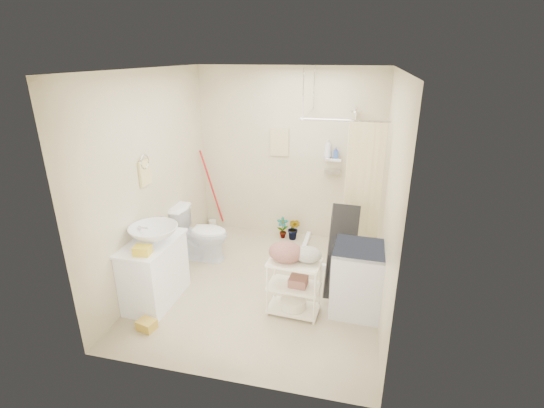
{
  "coord_description": "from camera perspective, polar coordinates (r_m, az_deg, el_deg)",
  "views": [
    {
      "loc": [
        1.08,
        -4.17,
        2.75
      ],
      "look_at": [
        0.04,
        0.25,
        1.01
      ],
      "focal_mm": 26.0,
      "sensor_mm": 36.0,
      "label": 1
    }
  ],
  "objects": [
    {
      "name": "wall_right",
      "position": [
        4.43,
        16.57,
        0.91
      ],
      "size": [
        0.04,
        3.2,
        2.6
      ],
      "primitive_type": "cube",
      "color": "beige",
      "rests_on": "ground"
    },
    {
      "name": "floor_basket",
      "position": [
        4.57,
        -17.71,
        -16.12
      ],
      "size": [
        0.31,
        0.27,
        0.15
      ],
      "primitive_type": "cube",
      "rotation": [
        0.0,
        0.0,
        -0.23
      ],
      "color": "gold",
      "rests_on": "ground"
    },
    {
      "name": "shampoo_bottle_a",
      "position": [
        5.88,
        8.11,
        7.98
      ],
      "size": [
        0.1,
        0.1,
        0.26
      ],
      "primitive_type": "imported",
      "rotation": [
        0.0,
        0.0,
        -0.01
      ],
      "color": "silver",
      "rests_on": "shower"
    },
    {
      "name": "shampoo_bottle_b",
      "position": [
        5.84,
        9.22,
        7.36
      ],
      "size": [
        0.08,
        0.08,
        0.17
      ],
      "primitive_type": "imported",
      "rotation": [
        0.0,
        0.0,
        0.03
      ],
      "color": "#3250A3",
      "rests_on": "shower"
    },
    {
      "name": "toilet",
      "position": [
        5.64,
        -10.25,
        -4.16
      ],
      "size": [
        0.77,
        0.45,
        0.78
      ],
      "primitive_type": "imported",
      "rotation": [
        0.0,
        0.0,
        1.59
      ],
      "color": "white",
      "rests_on": "ground"
    },
    {
      "name": "tp_holder",
      "position": [
        5.28,
        -15.54,
        -2.47
      ],
      "size": [
        0.08,
        0.12,
        0.14
      ],
      "primitive_type": null,
      "color": "silver",
      "rests_on": "wall_left"
    },
    {
      "name": "counter_basket",
      "position": [
        4.39,
        -18.26,
        -6.39
      ],
      "size": [
        0.19,
        0.16,
        0.1
      ],
      "primitive_type": "cube",
      "rotation": [
        0.0,
        0.0,
        0.12
      ],
      "color": "gold",
      "rests_on": "vanity"
    },
    {
      "name": "potted_plant_a",
      "position": [
        6.24,
        1.54,
        -3.47
      ],
      "size": [
        0.21,
        0.16,
        0.35
      ],
      "primitive_type": "imported",
      "rotation": [
        0.0,
        0.0,
        0.25
      ],
      "color": "#955222",
      "rests_on": "ground"
    },
    {
      "name": "mop",
      "position": [
        6.5,
        -8.87,
        2.05
      ],
      "size": [
        0.15,
        0.15,
        1.34
      ],
      "primitive_type": null,
      "rotation": [
        0.0,
        0.0,
        -0.23
      ],
      "color": "red",
      "rests_on": "ground"
    },
    {
      "name": "floor",
      "position": [
        5.11,
        -1.15,
        -11.61
      ],
      "size": [
        3.2,
        3.2,
        0.0
      ],
      "primitive_type": "plane",
      "color": "#B8AB8A",
      "rests_on": "ground"
    },
    {
      "name": "towel_ring",
      "position": [
        4.84,
        -17.98,
        4.58
      ],
      "size": [
        0.04,
        0.22,
        0.34
      ],
      "primitive_type": null,
      "color": "#D8CD7D",
      "rests_on": "wall_left"
    },
    {
      "name": "laundry_rack",
      "position": [
        4.44,
        3.19,
        -11.23
      ],
      "size": [
        0.59,
        0.37,
        0.78
      ],
      "primitive_type": null,
      "rotation": [
        0.0,
        0.0,
        -0.07
      ],
      "color": "white",
      "rests_on": "ground"
    },
    {
      "name": "hanging_towel",
      "position": [
        6.01,
        1.1,
        8.95
      ],
      "size": [
        0.28,
        0.03,
        0.42
      ],
      "primitive_type": "cube",
      "color": "beige",
      "rests_on": "wall_back"
    },
    {
      "name": "ceiling",
      "position": [
        4.31,
        -1.42,
        18.94
      ],
      "size": [
        2.8,
        3.2,
        0.04
      ],
      "primitive_type": "cube",
      "color": "silver",
      "rests_on": "ground"
    },
    {
      "name": "washing_machine",
      "position": [
        4.57,
        12.23,
        -10.55
      ],
      "size": [
        0.56,
        0.58,
        0.79
      ],
      "primitive_type": "cube",
      "rotation": [
        0.0,
        0.0,
        -0.04
      ],
      "color": "silver",
      "rests_on": "ground"
    },
    {
      "name": "vanity",
      "position": [
        4.84,
        -16.62,
        -9.32
      ],
      "size": [
        0.5,
        0.88,
        0.77
      ],
      "primitive_type": "cube",
      "rotation": [
        0.0,
        0.0,
        -0.02
      ],
      "color": "white",
      "rests_on": "ground"
    },
    {
      "name": "wall_back",
      "position": [
        6.05,
        2.53,
        7.06
      ],
      "size": [
        2.8,
        0.04,
        2.6
      ],
      "primitive_type": "cube",
      "color": "beige",
      "rests_on": "ground"
    },
    {
      "name": "ironing_board",
      "position": [
        4.7,
        10.05,
        -6.84
      ],
      "size": [
        0.34,
        0.2,
        1.17
      ],
      "primitive_type": null,
      "rotation": [
        0.0,
        0.0,
        0.32
      ],
      "color": "black",
      "rests_on": "ground"
    },
    {
      "name": "wall_front",
      "position": [
        3.14,
        -8.59,
        -6.82
      ],
      "size": [
        2.8,
        0.04,
        2.6
      ],
      "primitive_type": "cube",
      "color": "beige",
      "rests_on": "ground"
    },
    {
      "name": "sink",
      "position": [
        4.62,
        -16.75,
        -4.19
      ],
      "size": [
        0.66,
        0.66,
        0.19
      ],
      "primitive_type": "imported",
      "rotation": [
        0.0,
        0.0,
        0.25
      ],
      "color": "silver",
      "rests_on": "vanity"
    },
    {
      "name": "potted_plant_b",
      "position": [
        6.18,
        3.18,
        -3.62
      ],
      "size": [
        0.24,
        0.22,
        0.36
      ],
      "primitive_type": "imported",
      "rotation": [
        0.0,
        0.0,
        -0.37
      ],
      "color": "brown",
      "rests_on": "ground"
    },
    {
      "name": "wall_left",
      "position": [
        5.06,
        -16.83,
        3.39
      ],
      "size": [
        0.04,
        3.2,
        2.6
      ],
      "primitive_type": "cube",
      "color": "beige",
      "rests_on": "ground"
    },
    {
      "name": "shower",
      "position": [
        5.49,
        10.14,
        2.59
      ],
      "size": [
        1.1,
        1.1,
        2.1
      ],
      "primitive_type": null,
      "color": "white",
      "rests_on": "ground"
    }
  ]
}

